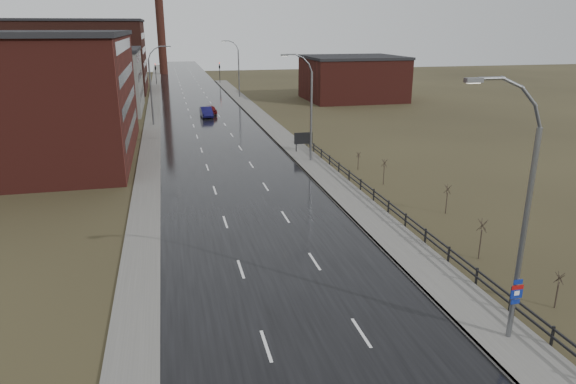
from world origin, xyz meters
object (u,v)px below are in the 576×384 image
streetlight_main (520,219)px  car_far (210,110)px  car_near (206,112)px  billboard (303,139)px

streetlight_main → car_far: 68.82m
streetlight_main → car_near: streetlight_main is taller
streetlight_main → car_far: streetlight_main is taller
billboard → car_far: (-8.10, 29.96, -0.87)m
billboard → car_near: size_ratio=0.49×
streetlight_main → car_far: bearing=96.3°
streetlight_main → billboard: streetlight_main is taller
billboard → car_far: bearing=105.1°
car_far → streetlight_main: bearing=89.1°
billboard → car_far: billboard is taller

